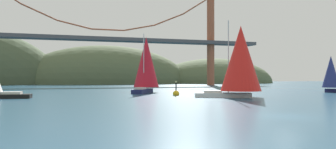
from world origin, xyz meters
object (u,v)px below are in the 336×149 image
object	(u,v)px
sailboat_red_spinnaker	(240,60)
channel_buoy	(176,93)
sailboat_navy_sail	(332,73)
sailboat_crimson_sail	(146,64)

from	to	relation	value
sailboat_red_spinnaker	channel_buoy	size ratio (longest dim) A/B	4.43
sailboat_navy_sail	sailboat_red_spinnaker	distance (m)	28.23
sailboat_navy_sail	sailboat_red_spinnaker	world-z (taller)	sailboat_red_spinnaker
sailboat_navy_sail	sailboat_crimson_sail	world-z (taller)	sailboat_crimson_sail
sailboat_crimson_sail	channel_buoy	xyz separation A→B (m)	(2.07, -11.82, -5.39)
sailboat_crimson_sail	sailboat_navy_sail	bearing A→B (deg)	-16.10
sailboat_crimson_sail	sailboat_red_spinnaker	distance (m)	22.01
sailboat_crimson_sail	sailboat_red_spinnaker	size ratio (longest dim) A/B	0.98
sailboat_navy_sail	channel_buoy	bearing A→B (deg)	-177.59
sailboat_red_spinnaker	channel_buoy	world-z (taller)	sailboat_red_spinnaker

